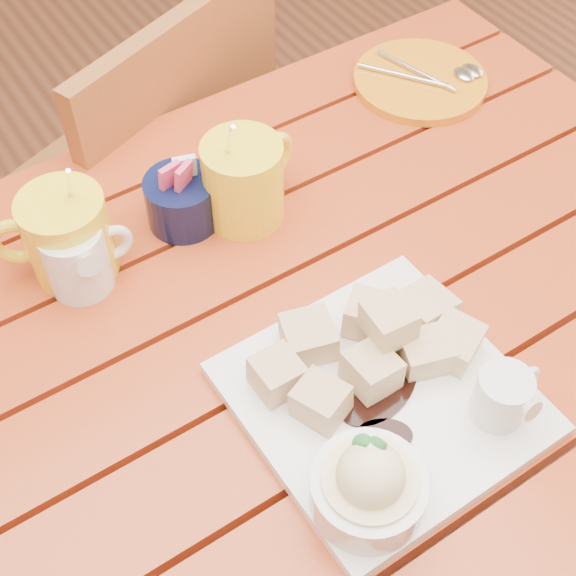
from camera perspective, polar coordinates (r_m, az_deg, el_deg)
ground at (r=1.56m, az=-0.40°, el=-19.12°), size 5.00×5.00×0.00m
table at (r=0.98m, az=-0.60°, el=-6.35°), size 1.20×0.79×0.75m
dessert_plate at (r=0.81m, az=6.81°, el=-8.46°), size 0.28×0.28×0.11m
coffee_mug_left at (r=0.94m, az=-15.55°, el=3.62°), size 0.13×0.10×0.16m
coffee_mug_right at (r=0.97m, az=-3.08°, el=7.73°), size 0.14×0.10×0.16m
cream_pitcher at (r=0.93m, az=-14.72°, el=2.19°), size 0.11×0.09×0.09m
sugar_caddy at (r=0.98m, az=-7.55°, el=6.23°), size 0.09×0.09×0.10m
orange_saucer at (r=1.21m, az=9.45°, el=14.36°), size 0.19×0.19×0.02m
chair_far at (r=1.44m, az=-9.64°, el=6.84°), size 0.53×0.53×0.87m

